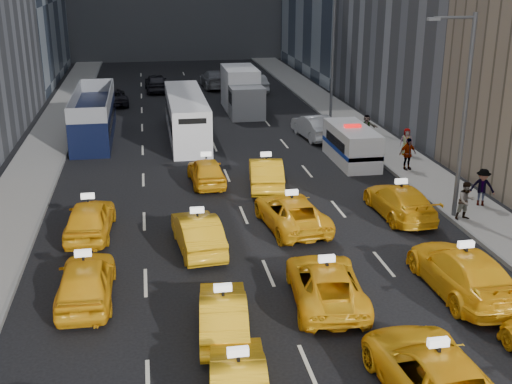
{
  "coord_description": "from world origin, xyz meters",
  "views": [
    {
      "loc": [
        -4.11,
        -13.05,
        10.71
      ],
      "look_at": [
        0.13,
        11.42,
        2.0
      ],
      "focal_mm": 45.0,
      "sensor_mm": 36.0,
      "label": 1
    }
  ],
  "objects_px": {
    "city_bus": "(186,116)",
    "box_truck": "(242,91)",
    "nypd_van": "(352,145)",
    "double_decker": "(94,115)"
  },
  "relations": [
    {
      "from": "city_bus",
      "to": "box_truck",
      "type": "height_order",
      "value": "box_truck"
    },
    {
      "from": "nypd_van",
      "to": "city_bus",
      "type": "xyz_separation_m",
      "value": [
        -9.0,
        7.4,
        0.41
      ]
    },
    {
      "from": "city_bus",
      "to": "box_truck",
      "type": "bearing_deg",
      "value": 60.57
    },
    {
      "from": "city_bus",
      "to": "nypd_van",
      "type": "bearing_deg",
      "value": -35.73
    },
    {
      "from": "nypd_van",
      "to": "box_truck",
      "type": "bearing_deg",
      "value": 102.9
    },
    {
      "from": "nypd_van",
      "to": "double_decker",
      "type": "bearing_deg",
      "value": 148.02
    },
    {
      "from": "nypd_van",
      "to": "double_decker",
      "type": "height_order",
      "value": "double_decker"
    },
    {
      "from": "nypd_van",
      "to": "box_truck",
      "type": "height_order",
      "value": "box_truck"
    },
    {
      "from": "nypd_van",
      "to": "double_decker",
      "type": "relative_size",
      "value": 0.51
    },
    {
      "from": "nypd_van",
      "to": "box_truck",
      "type": "distance_m",
      "value": 15.4
    }
  ]
}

